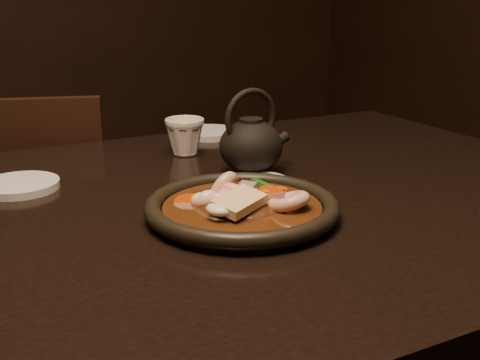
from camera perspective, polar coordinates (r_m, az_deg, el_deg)
name	(u,v)px	position (r m, az deg, el deg)	size (l,w,h in m)	color
table	(137,261)	(0.91, -9.73, -7.62)	(1.60, 0.90, 0.75)	black
chair	(34,247)	(1.56, -18.95, -6.01)	(0.50, 0.50, 0.84)	black
plate	(242,208)	(0.84, 0.20, -2.70)	(0.27, 0.27, 0.03)	black
stirfry	(241,203)	(0.84, 0.08, -2.24)	(0.17, 0.16, 0.06)	#3A1D0A
soy_dish	(258,184)	(0.97, 1.73, -0.38)	(0.10, 0.10, 0.01)	silver
saucer_left	(20,185)	(1.03, -20.17, -0.47)	(0.12, 0.12, 0.01)	silver
saucer_right	(209,133)	(1.32, -2.99, 4.48)	(0.13, 0.13, 0.01)	silver
tea_cup	(185,135)	(1.16, -5.24, 4.24)	(0.08, 0.07, 0.08)	silver
chopsticks	(208,217)	(0.84, -3.02, -3.52)	(0.01, 0.25, 0.01)	tan
teapot	(251,143)	(1.03, 1.06, 3.48)	(0.13, 0.11, 0.15)	black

